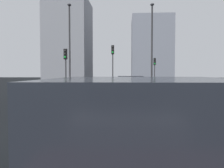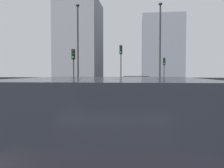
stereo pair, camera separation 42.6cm
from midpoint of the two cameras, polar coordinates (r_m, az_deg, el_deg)
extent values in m
cube|color=black|center=(7.33, -7.39, -11.26)|extent=(160.00, 160.00, 0.20)
cube|color=maroon|center=(16.46, 6.33, -1.18)|extent=(4.15, 1.96, 0.61)
cube|color=#1E232B|center=(16.22, 6.37, 0.86)|extent=(1.90, 1.66, 0.57)
cylinder|color=black|center=(17.79, 9.12, -1.71)|extent=(0.65, 0.24, 0.64)
cylinder|color=black|center=(17.73, 3.27, -1.69)|extent=(0.65, 0.24, 0.64)
cylinder|color=black|center=(15.27, 9.89, -2.43)|extent=(0.65, 0.24, 0.64)
cylinder|color=black|center=(15.21, 3.06, -2.41)|extent=(0.65, 0.24, 0.64)
cube|color=red|center=(14.43, 9.19, -1.29)|extent=(0.04, 0.20, 0.11)
cube|color=red|center=(14.39, 4.00, -1.28)|extent=(0.04, 0.20, 0.11)
cube|color=slate|center=(9.63, 5.37, -3.87)|extent=(4.18, 1.80, 0.62)
cube|color=#1E232B|center=(9.38, 5.38, -0.40)|extent=(1.89, 1.55, 0.57)
cylinder|color=black|center=(10.97, 9.90, -4.40)|extent=(0.64, 0.23, 0.64)
cylinder|color=black|center=(10.98, 0.85, -4.36)|extent=(0.64, 0.23, 0.64)
cylinder|color=black|center=(8.44, 11.25, -6.54)|extent=(0.64, 0.23, 0.64)
cylinder|color=black|center=(8.44, -0.56, -6.48)|extent=(0.64, 0.23, 0.64)
cube|color=red|center=(7.57, 10.06, -4.83)|extent=(0.03, 0.20, 0.11)
cube|color=red|center=(7.57, 0.62, -4.79)|extent=(0.03, 0.20, 0.11)
cube|color=#1E232B|center=(2.26, 4.83, -6.98)|extent=(1.92, 1.68, 0.65)
cylinder|color=black|center=(4.07, 18.74, -16.69)|extent=(0.64, 0.23, 0.64)
cylinder|color=black|center=(4.08, -8.84, -16.55)|extent=(0.64, 0.23, 0.64)
cylinder|color=#2D2D30|center=(21.64, -8.36, 1.95)|extent=(0.11, 0.11, 2.81)
cube|color=black|center=(21.64, -8.45, 6.86)|extent=(0.22, 0.30, 0.90)
sphere|color=black|center=(21.56, -8.56, 7.60)|extent=(0.20, 0.20, 0.20)
sphere|color=black|center=(21.54, -8.55, 6.88)|extent=(0.20, 0.20, 0.20)
sphere|color=green|center=(21.52, -8.55, 6.17)|extent=(0.20, 0.20, 0.20)
cylinder|color=#2D2D30|center=(25.07, 2.59, 2.91)|extent=(0.11, 0.11, 3.55)
cube|color=black|center=(25.12, 2.59, 7.99)|extent=(0.20, 0.28, 0.90)
sphere|color=black|center=(25.04, 2.57, 8.63)|extent=(0.20, 0.20, 0.20)
sphere|color=black|center=(25.01, 2.57, 8.02)|extent=(0.20, 0.20, 0.20)
sphere|color=green|center=(24.98, 2.57, 7.40)|extent=(0.20, 0.20, 0.20)
cylinder|color=#2D2D30|center=(31.99, 12.39, 1.99)|extent=(0.11, 0.11, 2.65)
cube|color=black|center=(31.97, 12.44, 5.17)|extent=(0.21, 0.29, 0.90)
sphere|color=black|center=(31.87, 12.47, 5.66)|extent=(0.20, 0.20, 0.20)
sphere|color=black|center=(31.86, 12.46, 5.18)|extent=(0.20, 0.20, 0.20)
sphere|color=green|center=(31.85, 12.46, 4.69)|extent=(0.20, 0.20, 0.20)
cylinder|color=#2D2D30|center=(23.83, -7.45, 8.18)|extent=(0.16, 0.16, 7.94)
ellipsoid|color=#4C4C51|center=(24.57, -7.51, 17.72)|extent=(0.56, 0.36, 0.24)
cylinder|color=#2D2D30|center=(23.26, 11.65, 8.17)|extent=(0.16, 0.16, 7.84)
ellipsoid|color=#4C4C51|center=(24.00, 11.74, 17.82)|extent=(0.56, 0.36, 0.24)
cube|color=gray|center=(48.13, 11.69, 7.75)|extent=(9.70, 7.37, 11.98)
cube|color=gray|center=(49.75, -7.28, 9.81)|extent=(10.76, 7.85, 15.77)
camera|label=1|loc=(0.21, -88.56, 0.07)|focal=39.25mm
camera|label=2|loc=(0.21, 91.44, -0.07)|focal=39.25mm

